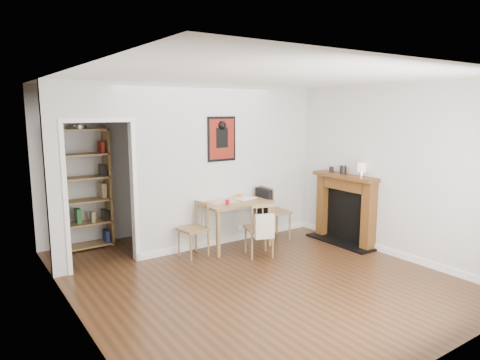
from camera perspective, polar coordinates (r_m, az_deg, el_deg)
ground at (r=5.99m, az=1.27°, el=-12.39°), size 5.20×5.20×0.00m
room_shell at (r=6.81m, az=-4.62°, el=1.58°), size 5.20×5.20×5.20m
dining_table at (r=6.92m, az=-0.73°, el=-3.58°), size 1.11×0.71×0.76m
chair_left at (r=6.57m, az=-6.25°, el=-6.61°), size 0.46×0.46×0.83m
chair_right at (r=7.39m, az=4.57°, el=-4.21°), size 0.55×0.49×0.94m
chair_front at (r=6.54m, az=2.59°, el=-6.51°), size 0.54×0.57×0.85m
bookshelf at (r=7.23m, az=-20.12°, el=-1.21°), size 0.82×0.33×1.95m
fireplace at (r=7.38m, az=13.88°, el=-3.43°), size 0.45×1.25×1.16m
red_glass at (r=6.64m, az=-1.70°, el=-2.98°), size 0.06×0.06×0.08m
orange_fruit at (r=7.12m, az=0.01°, el=-2.14°), size 0.08×0.08×0.08m
placemat at (r=6.86m, az=-2.26°, el=-2.90°), size 0.49×0.39×0.00m
notebook at (r=7.09m, az=0.67°, el=-2.44°), size 0.38×0.31×0.02m
mantel_lamp at (r=7.04m, az=15.91°, el=1.53°), size 0.14×0.14×0.23m
ceramic_jar_a at (r=7.32m, az=13.60°, el=1.34°), size 0.11×0.11×0.13m
ceramic_jar_b at (r=7.46m, az=12.10°, el=1.40°), size 0.08×0.08×0.10m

